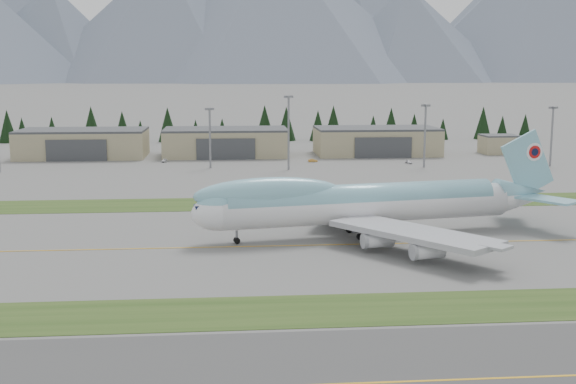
{
  "coord_description": "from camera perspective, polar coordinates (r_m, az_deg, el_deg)",
  "views": [
    {
      "loc": [
        -14.42,
        -133.73,
        33.03
      ],
      "look_at": [
        -1.9,
        14.45,
        8.0
      ],
      "focal_mm": 45.0,
      "sensor_mm": 36.0,
      "label": 1
    }
  ],
  "objects": [
    {
      "name": "taxiway_line_main",
      "position": [
        138.5,
        1.29,
        -4.25
      ],
      "size": [
        400.0,
        0.4,
        0.02
      ],
      "primitive_type": "cube",
      "color": "gold",
      "rests_on": "ground"
    },
    {
      "name": "control_shed",
      "position": [
        303.64,
        16.35,
        3.64
      ],
      "size": [
        14.0,
        12.0,
        7.6
      ],
      "color": "tan",
      "rests_on": "ground"
    },
    {
      "name": "service_vehicle_b",
      "position": [
        264.88,
        1.98,
        2.39
      ],
      "size": [
        3.58,
        1.54,
        1.15
      ],
      "primitive_type": "imported",
      "rotation": [
        0.0,
        0.0,
        1.66
      ],
      "color": "#C78831",
      "rests_on": "ground"
    },
    {
      "name": "ground",
      "position": [
        138.5,
        1.29,
        -4.25
      ],
      "size": [
        7000.0,
        7000.0,
        0.0
      ],
      "primitive_type": "plane",
      "color": "#61605E",
      "rests_on": "ground"
    },
    {
      "name": "boeing_747_freighter",
      "position": [
        145.95,
        5.95,
        -0.82
      ],
      "size": [
        79.49,
        67.31,
        20.84
      ],
      "rotation": [
        0.0,
        0.0,
        0.17
      ],
      "color": "white",
      "rests_on": "ground"
    },
    {
      "name": "hangar_center",
      "position": [
        284.97,
        -4.94,
        3.95
      ],
      "size": [
        48.0,
        26.6,
        10.8
      ],
      "color": "tan",
      "rests_on": "ground"
    },
    {
      "name": "hangar_right",
      "position": [
        291.1,
        6.99,
        4.03
      ],
      "size": [
        48.0,
        26.6,
        10.8
      ],
      "color": "tan",
      "rests_on": "ground"
    },
    {
      "name": "conifer_belt",
      "position": [
        345.71,
        -3.2,
        5.29
      ],
      "size": [
        273.5,
        14.71,
        16.88
      ],
      "color": "black",
      "rests_on": "ground"
    },
    {
      "name": "mountain_ridge_rear",
      "position": [
        3042.55,
        -4.09,
        13.81
      ],
      "size": [
        4467.51,
        1045.87,
        522.94
      ],
      "color": "slate",
      "rests_on": "ground"
    },
    {
      "name": "grass_strip_far",
      "position": [
        182.33,
        -0.21,
        -0.88
      ],
      "size": [
        400.0,
        18.0,
        0.08
      ],
      "primitive_type": "cube",
      "color": "#2C4719",
      "rests_on": "ground"
    },
    {
      "name": "hangar_left",
      "position": [
        290.34,
        -15.88,
        3.73
      ],
      "size": [
        48.0,
        26.6,
        10.8
      ],
      "color": "tan",
      "rests_on": "ground"
    },
    {
      "name": "service_vehicle_a",
      "position": [
        268.3,
        -9.74,
        2.34
      ],
      "size": [
        2.05,
        3.91,
        1.27
      ],
      "primitive_type": "imported",
      "rotation": [
        0.0,
        0.0,
        -0.15
      ],
      "color": "silver",
      "rests_on": "ground"
    },
    {
      "name": "grass_strip_near",
      "position": [
        102.29,
        3.58,
        -9.3
      ],
      "size": [
        400.0,
        14.0,
        0.08
      ],
      "primitive_type": "cube",
      "color": "#2C4719",
      "rests_on": "ground"
    },
    {
      "name": "taxiway_line_near",
      "position": [
        80.27,
        6.16,
        -14.8
      ],
      "size": [
        400.0,
        0.4,
        0.02
      ],
      "primitive_type": "cube",
      "color": "gold",
      "rests_on": "ground"
    },
    {
      "name": "mountain_ridge_front",
      "position": [
        2299.56,
        -4.54,
        14.35
      ],
      "size": [
        4351.68,
        1229.98,
        509.22
      ],
      "color": "slate",
      "rests_on": "ground"
    },
    {
      "name": "service_vehicle_c",
      "position": [
        263.78,
        9.52,
        2.23
      ],
      "size": [
        2.06,
        3.98,
        1.1
      ],
      "primitive_type": "imported",
      "rotation": [
        0.0,
        0.0,
        0.14
      ],
      "color": "silver",
      "rests_on": "ground"
    },
    {
      "name": "floodlight_masts",
      "position": [
        244.88,
        0.43,
        5.52
      ],
      "size": [
        191.2,
        9.67,
        24.92
      ],
      "color": "gray",
      "rests_on": "ground"
    },
    {
      "name": "asphalt_taxiway",
      "position": [
        80.27,
        6.16,
        -14.8
      ],
      "size": [
        400.0,
        32.0,
        0.04
      ],
      "primitive_type": "cube",
      "color": "#3C3C3C",
      "rests_on": "ground"
    }
  ]
}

